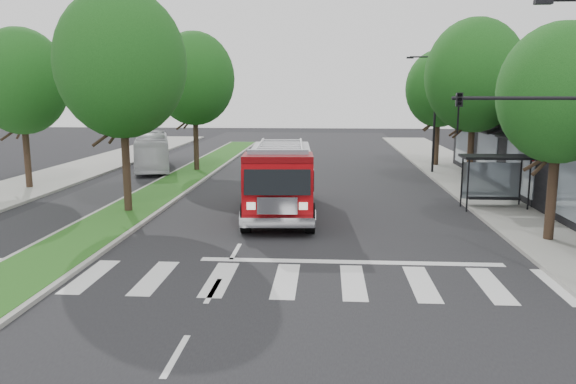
{
  "coord_description": "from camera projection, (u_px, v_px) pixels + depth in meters",
  "views": [
    {
      "loc": [
        3.15,
        -19.0,
        5.55
      ],
      "look_at": [
        1.72,
        2.06,
        1.8
      ],
      "focal_mm": 35.0,
      "sensor_mm": 36.0,
      "label": 1
    }
  ],
  "objects": [
    {
      "name": "fire_engine",
      "position": [
        280.0,
        180.0,
        25.87
      ],
      "size": [
        3.43,
        9.72,
        3.32
      ],
      "rotation": [
        0.0,
        0.0,
        0.06
      ],
      "color": "#680508",
      "rests_on": "ground"
    },
    {
      "name": "city_bus",
      "position": [
        152.0,
        151.0,
        40.85
      ],
      "size": [
        4.85,
        9.73,
        2.64
      ],
      "primitive_type": "imported",
      "rotation": [
        0.0,
        0.0,
        0.29
      ],
      "color": "silver",
      "rests_on": "ground"
    },
    {
      "name": "tree_right_far",
      "position": [
        439.0,
        89.0,
        41.63
      ],
      "size": [
        5.0,
        5.0,
        8.73
      ],
      "color": "black",
      "rests_on": "ground"
    },
    {
      "name": "tree_right_mid",
      "position": [
        475.0,
        76.0,
        31.69
      ],
      "size": [
        5.6,
        5.6,
        9.72
      ],
      "color": "black",
      "rests_on": "ground"
    },
    {
      "name": "median",
      "position": [
        190.0,
        175.0,
        37.91
      ],
      "size": [
        3.0,
        50.0,
        0.15
      ],
      "color": "gray",
      "rests_on": "ground"
    },
    {
      "name": "sidewalk_left",
      "position": [
        2.0,
        194.0,
        30.62
      ],
      "size": [
        5.0,
        80.0,
        0.15
      ],
      "primitive_type": "cube",
      "color": "gray",
      "rests_on": "ground"
    },
    {
      "name": "tree_left_mid",
      "position": [
        21.0,
        81.0,
        31.48
      ],
      "size": [
        5.2,
        5.2,
        9.16
      ],
      "color": "black",
      "rests_on": "ground"
    },
    {
      "name": "ground",
      "position": [
        236.0,
        252.0,
        19.84
      ],
      "size": [
        140.0,
        140.0,
        0.0
      ],
      "primitive_type": "plane",
      "color": "black",
      "rests_on": "ground"
    },
    {
      "name": "sidewalk_right",
      "position": [
        507.0,
        201.0,
        28.82
      ],
      "size": [
        5.0,
        80.0,
        0.15
      ],
      "primitive_type": "cube",
      "color": "gray",
      "rests_on": "ground"
    },
    {
      "name": "streetlight_right_far",
      "position": [
        433.0,
        109.0,
        38.01
      ],
      "size": [
        2.11,
        0.2,
        8.0
      ],
      "color": "black",
      "rests_on": "ground"
    },
    {
      "name": "bus_shelter",
      "position": [
        495.0,
        167.0,
        26.74
      ],
      "size": [
        3.2,
        1.6,
        2.61
      ],
      "color": "black",
      "rests_on": "ground"
    },
    {
      "name": "streetlight_right_near",
      "position": [
        569.0,
        126.0,
        14.95
      ],
      "size": [
        4.08,
        0.22,
        8.0
      ],
      "color": "black",
      "rests_on": "ground"
    },
    {
      "name": "tree_median_near",
      "position": [
        121.0,
        64.0,
        24.94
      ],
      "size": [
        5.8,
        5.8,
        10.16
      ],
      "color": "black",
      "rests_on": "ground"
    },
    {
      "name": "tree_right_near",
      "position": [
        560.0,
        94.0,
        20.08
      ],
      "size": [
        4.4,
        4.4,
        8.05
      ],
      "color": "black",
      "rests_on": "ground"
    },
    {
      "name": "tree_median_far",
      "position": [
        194.0,
        79.0,
        38.75
      ],
      "size": [
        5.6,
        5.6,
        9.72
      ],
      "color": "black",
      "rests_on": "ground"
    }
  ]
}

